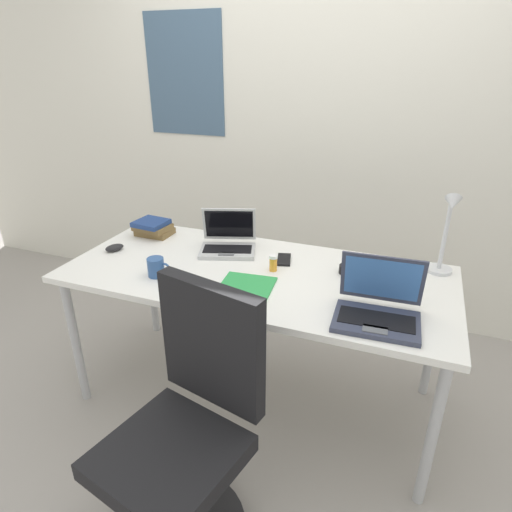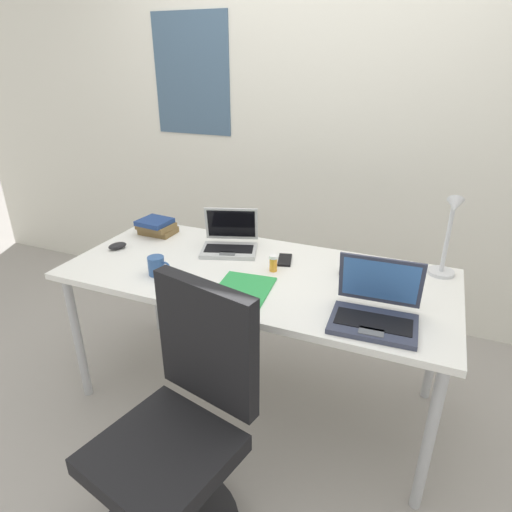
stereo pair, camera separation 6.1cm
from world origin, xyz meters
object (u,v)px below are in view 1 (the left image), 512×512
object	(u,v)px
laptop_near_mouse	(228,242)
computer_mouse	(114,248)
laptop_back_left	(378,308)
cell_phone	(284,260)
coffee_mug	(156,267)
headphones	(362,273)
paper_folder_front_right	(243,291)
pill_bottle	(273,263)
office_chair	(185,445)
book_stack	(153,228)
desk_lamp	(446,234)

from	to	relation	value
laptop_near_mouse	computer_mouse	xyz separation A→B (m)	(-0.55, -0.22, -0.03)
laptop_back_left	cell_phone	distance (m)	0.62
laptop_near_mouse	coffee_mug	distance (m)	0.43
laptop_near_mouse	laptop_back_left	xyz separation A→B (m)	(0.80, -0.40, 0.00)
cell_phone	headphones	bearing A→B (deg)	-19.66
computer_mouse	laptop_near_mouse	bearing A→B (deg)	50.54
paper_folder_front_right	coffee_mug	distance (m)	0.43
computer_mouse	paper_folder_front_right	xyz separation A→B (m)	(0.79, -0.17, -0.01)
pill_bottle	paper_folder_front_right	world-z (taller)	pill_bottle
paper_folder_front_right	office_chair	xyz separation A→B (m)	(-0.01, -0.54, -0.35)
cell_phone	laptop_near_mouse	bearing A→B (deg)	161.29
book_stack	office_chair	world-z (taller)	office_chair
cell_phone	paper_folder_front_right	size ratio (longest dim) A/B	0.44
desk_lamp	office_chair	bearing A→B (deg)	-127.75
pill_bottle	book_stack	xyz separation A→B (m)	(-0.78, 0.19, 0.00)
desk_lamp	laptop_near_mouse	bearing A→B (deg)	-174.91
headphones	office_chair	size ratio (longest dim) A/B	0.22
cell_phone	desk_lamp	bearing A→B (deg)	-6.02
desk_lamp	paper_folder_front_right	distance (m)	0.94
desk_lamp	laptop_near_mouse	distance (m)	1.04
laptop_back_left	headphones	size ratio (longest dim) A/B	1.55
laptop_near_mouse	book_stack	distance (m)	0.48
desk_lamp	paper_folder_front_right	world-z (taller)	desk_lamp
headphones	paper_folder_front_right	bearing A→B (deg)	-143.66
pill_bottle	coffee_mug	world-z (taller)	coffee_mug
computer_mouse	cell_phone	size ratio (longest dim) A/B	0.71
laptop_back_left	computer_mouse	world-z (taller)	laptop_back_left
headphones	coffee_mug	xyz separation A→B (m)	(-0.88, -0.34, 0.03)
paper_folder_front_right	coffee_mug	xyz separation A→B (m)	(-0.43, -0.00, 0.04)
office_chair	headphones	bearing A→B (deg)	62.30
paper_folder_front_right	office_chair	bearing A→B (deg)	-90.63
computer_mouse	paper_folder_front_right	size ratio (longest dim) A/B	0.31
book_stack	paper_folder_front_right	size ratio (longest dim) A/B	0.66
laptop_back_left	computer_mouse	size ratio (longest dim) A/B	3.44
office_chair	coffee_mug	bearing A→B (deg)	128.15
computer_mouse	book_stack	bearing A→B (deg)	104.42
cell_phone	paper_folder_front_right	world-z (taller)	cell_phone
book_stack	office_chair	xyz separation A→B (m)	(0.72, -0.97, -0.39)
laptop_back_left	office_chair	bearing A→B (deg)	-136.95
laptop_back_left	pill_bottle	distance (m)	0.57
desk_lamp	office_chair	world-z (taller)	desk_lamp
laptop_near_mouse	office_chair	world-z (taller)	office_chair
laptop_near_mouse	pill_bottle	world-z (taller)	laptop_near_mouse
cell_phone	laptop_back_left	bearing A→B (deg)	-52.40
headphones	laptop_near_mouse	bearing A→B (deg)	175.68
headphones	pill_bottle	bearing A→B (deg)	-166.83
desk_lamp	office_chair	size ratio (longest dim) A/B	0.41
laptop_near_mouse	paper_folder_front_right	world-z (taller)	laptop_near_mouse
computer_mouse	office_chair	distance (m)	1.12
laptop_near_mouse	cell_phone	distance (m)	0.31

